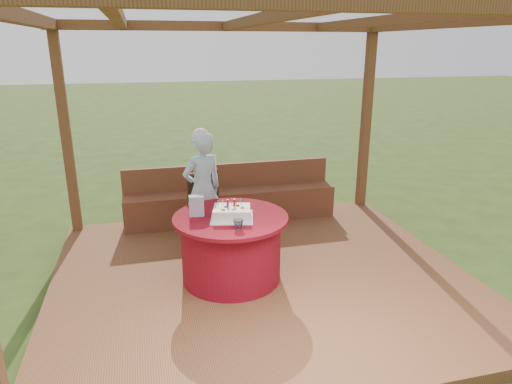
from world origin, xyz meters
TOP-DOWN VIEW (x-y plane):
  - ground at (0.00, 0.00)m, footprint 60.00×60.00m
  - deck at (0.00, 0.00)m, footprint 4.50×4.00m
  - pergola at (0.00, 0.00)m, footprint 4.50×4.00m
  - bench at (0.00, 1.72)m, footprint 3.00×0.42m
  - table at (-0.34, -0.00)m, footprint 1.21×1.21m
  - chair at (-0.42, 1.10)m, footprint 0.56×0.56m
  - elderly_woman at (-0.50, 0.98)m, footprint 0.62×0.52m
  - birthday_cake at (-0.33, -0.05)m, footprint 0.51×0.51m
  - gift_bag at (-0.68, 0.10)m, footprint 0.16×0.11m
  - drinking_glass at (-0.33, -0.36)m, footprint 0.11×0.11m

SIDE VIEW (x-z plane):
  - ground at x=0.00m, z-range 0.00..0.00m
  - deck at x=0.00m, z-range 0.00..0.12m
  - bench at x=0.00m, z-range -0.02..0.79m
  - table at x=-0.34m, z-range 0.13..0.85m
  - chair at x=-0.42m, z-range 0.17..1.06m
  - elderly_woman at x=-0.50m, z-range 0.12..1.61m
  - drinking_glass at x=-0.33m, z-range 0.84..0.93m
  - birthday_cake at x=-0.33m, z-range 0.80..0.99m
  - gift_bag at x=-0.68m, z-range 0.84..1.06m
  - pergola at x=0.00m, z-range 1.05..3.77m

